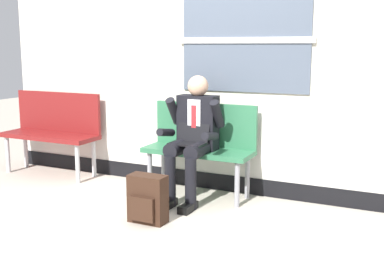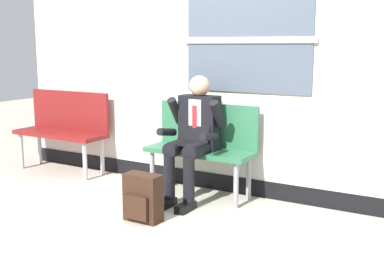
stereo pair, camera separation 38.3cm
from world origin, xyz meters
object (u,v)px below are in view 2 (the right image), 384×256
object	(u,v)px
bench_with_person	(203,142)
backpack	(143,198)
bench_empty	(64,125)
person_seated	(193,135)

from	to	relation	value
bench_with_person	backpack	size ratio (longest dim) A/B	2.65
bench_empty	backpack	world-z (taller)	bench_empty
bench_with_person	backpack	distance (m)	1.01
bench_with_person	bench_empty	distance (m)	1.97
bench_empty	person_seated	distance (m)	1.98
bench_empty	backpack	bearing A→B (deg)	-26.84
bench_with_person	person_seated	bearing A→B (deg)	-90.00
bench_with_person	backpack	bearing A→B (deg)	-95.20
bench_with_person	person_seated	size ratio (longest dim) A/B	0.91
bench_empty	person_seated	world-z (taller)	person_seated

